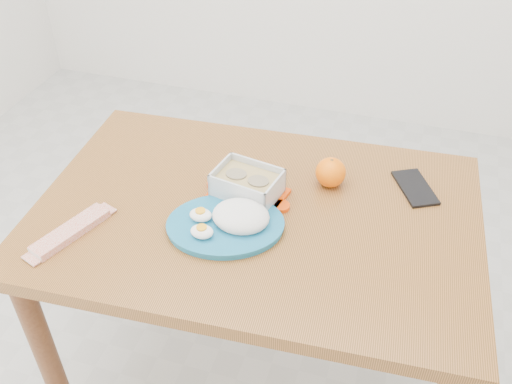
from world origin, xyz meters
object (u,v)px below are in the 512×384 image
(orange_fruit, at_px, (331,172))
(rice_plate, at_px, (230,220))
(smartphone, at_px, (415,188))
(dining_table, at_px, (256,240))
(food_container, at_px, (247,185))

(orange_fruit, height_order, rice_plate, orange_fruit)
(rice_plate, bearing_deg, smartphone, 15.69)
(dining_table, distance_m, orange_fruit, 0.27)
(food_container, relative_size, smartphone, 1.38)
(orange_fruit, bearing_deg, dining_table, -134.43)
(dining_table, relative_size, food_container, 5.54)
(rice_plate, xyz_separation_m, smartphone, (0.43, 0.30, -0.02))
(food_container, distance_m, smartphone, 0.46)
(dining_table, xyz_separation_m, food_container, (-0.04, 0.05, 0.15))
(rice_plate, bearing_deg, food_container, 69.88)
(dining_table, height_order, smartphone, smartphone)
(dining_table, bearing_deg, rice_plate, -119.02)
(food_container, bearing_deg, orange_fruit, 41.34)
(dining_table, relative_size, rice_plate, 3.23)
(dining_table, bearing_deg, smartphone, 25.32)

